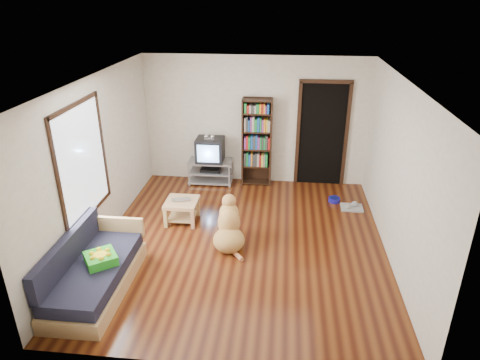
# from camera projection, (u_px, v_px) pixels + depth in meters

# --- Properties ---
(ground) EXTENTS (5.00, 5.00, 0.00)m
(ground) POSITION_uv_depth(u_px,v_px,m) (243.00, 242.00, 6.90)
(ground) COLOR #5E2C10
(ground) RESTS_ON ground
(ceiling) EXTENTS (5.00, 5.00, 0.00)m
(ceiling) POSITION_uv_depth(u_px,v_px,m) (243.00, 80.00, 5.84)
(ceiling) COLOR white
(ceiling) RESTS_ON ground
(wall_back) EXTENTS (4.50, 0.00, 4.50)m
(wall_back) POSITION_uv_depth(u_px,v_px,m) (255.00, 121.00, 8.64)
(wall_back) COLOR silver
(wall_back) RESTS_ON ground
(wall_front) EXTENTS (4.50, 0.00, 4.50)m
(wall_front) POSITION_uv_depth(u_px,v_px,m) (216.00, 267.00, 4.10)
(wall_front) COLOR silver
(wall_front) RESTS_ON ground
(wall_left) EXTENTS (0.00, 5.00, 5.00)m
(wall_left) POSITION_uv_depth(u_px,v_px,m) (98.00, 162.00, 6.59)
(wall_left) COLOR silver
(wall_left) RESTS_ON ground
(wall_right) EXTENTS (0.00, 5.00, 5.00)m
(wall_right) POSITION_uv_depth(u_px,v_px,m) (398.00, 174.00, 6.15)
(wall_right) COLOR silver
(wall_right) RESTS_ON ground
(green_cushion) EXTENTS (0.53, 0.53, 0.13)m
(green_cushion) POSITION_uv_depth(u_px,v_px,m) (101.00, 258.00, 5.65)
(green_cushion) COLOR green
(green_cushion) RESTS_ON sofa
(laptop) EXTENTS (0.36, 0.28, 0.03)m
(laptop) POSITION_uv_depth(u_px,v_px,m) (181.00, 201.00, 7.34)
(laptop) COLOR silver
(laptop) RESTS_ON coffee_table
(dog_bowl) EXTENTS (0.22, 0.22, 0.08)m
(dog_bowl) POSITION_uv_depth(u_px,v_px,m) (334.00, 200.00, 8.21)
(dog_bowl) COLOR navy
(dog_bowl) RESTS_ON ground
(grey_rag) EXTENTS (0.41, 0.33, 0.03)m
(grey_rag) POSITION_uv_depth(u_px,v_px,m) (352.00, 208.00, 7.96)
(grey_rag) COLOR gray
(grey_rag) RESTS_ON ground
(window) EXTENTS (0.03, 1.46, 1.70)m
(window) POSITION_uv_depth(u_px,v_px,m) (83.00, 162.00, 6.05)
(window) COLOR white
(window) RESTS_ON wall_left
(doorway) EXTENTS (1.03, 0.05, 2.19)m
(doorway) POSITION_uv_depth(u_px,v_px,m) (322.00, 132.00, 8.56)
(doorway) COLOR black
(doorway) RESTS_ON wall_back
(tv_stand) EXTENTS (0.90, 0.45, 0.50)m
(tv_stand) POSITION_uv_depth(u_px,v_px,m) (211.00, 171.00, 8.92)
(tv_stand) COLOR #99999E
(tv_stand) RESTS_ON ground
(crt_tv) EXTENTS (0.55, 0.52, 0.58)m
(crt_tv) POSITION_uv_depth(u_px,v_px,m) (210.00, 149.00, 8.75)
(crt_tv) COLOR black
(crt_tv) RESTS_ON tv_stand
(bookshelf) EXTENTS (0.60, 0.30, 1.80)m
(bookshelf) POSITION_uv_depth(u_px,v_px,m) (257.00, 138.00, 8.61)
(bookshelf) COLOR black
(bookshelf) RESTS_ON ground
(sofa) EXTENTS (0.80, 1.80, 0.80)m
(sofa) POSITION_uv_depth(u_px,v_px,m) (93.00, 273.00, 5.73)
(sofa) COLOR tan
(sofa) RESTS_ON ground
(coffee_table) EXTENTS (0.55, 0.55, 0.40)m
(coffee_table) POSITION_uv_depth(u_px,v_px,m) (182.00, 207.00, 7.42)
(coffee_table) COLOR tan
(coffee_table) RESTS_ON ground
(dog) EXTENTS (0.55, 0.94, 0.80)m
(dog) POSITION_uv_depth(u_px,v_px,m) (229.00, 228.00, 6.75)
(dog) COLOR #BB7A48
(dog) RESTS_ON ground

